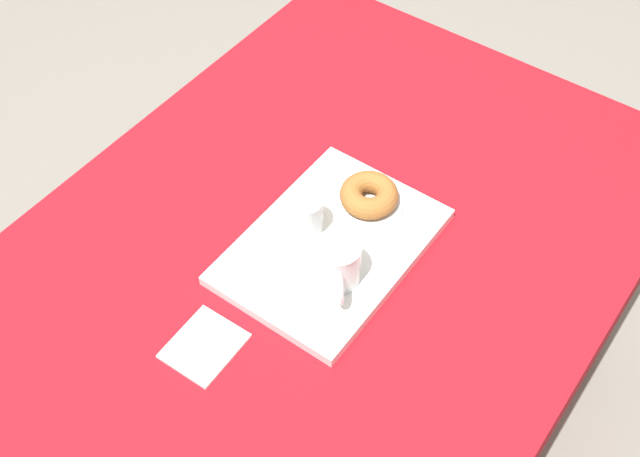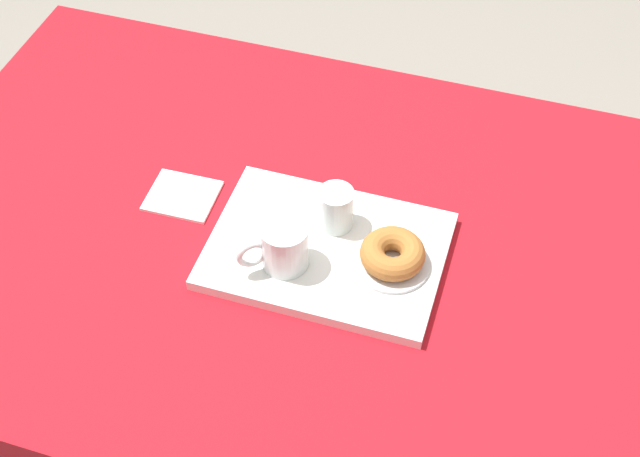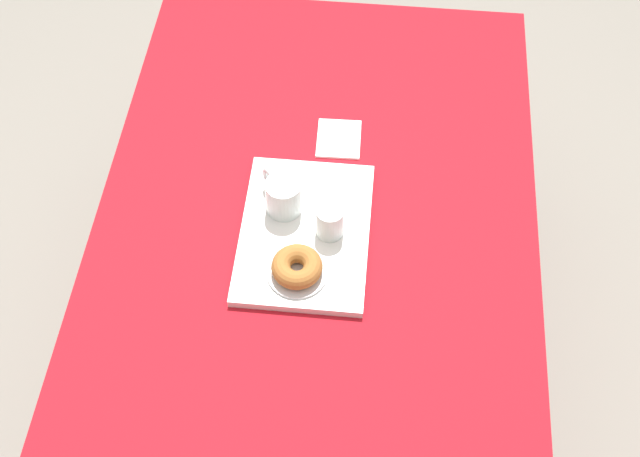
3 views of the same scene
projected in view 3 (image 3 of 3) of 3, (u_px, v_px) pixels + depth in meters
The scene contains 8 objects.
ground_plane at pixel (317, 360), 2.58m from camera, with size 6.00×6.00×0.00m, color gray.
dining_table at pixel (316, 236), 2.04m from camera, with size 1.53×1.03×0.75m.
serving_tray at pixel (305, 233), 1.93m from camera, with size 0.41×0.29×0.02m, color white.
tea_mug_left at pixel (283, 196), 1.93m from camera, with size 0.11×0.10×0.09m.
water_glass_near at pixel (330, 223), 1.89m from camera, with size 0.06×0.06×0.08m.
donut_plate_left at pixel (297, 273), 1.85m from camera, with size 0.13×0.13×0.01m, color silver.
sugar_donut_left at pixel (297, 267), 1.83m from camera, with size 0.11×0.11×0.04m, color #A3662D.
paper_napkin at pixel (339, 139), 2.11m from camera, with size 0.13×0.11×0.01m, color white.
Camera 3 is at (-1.16, -0.12, 2.34)m, focal length 47.19 mm.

